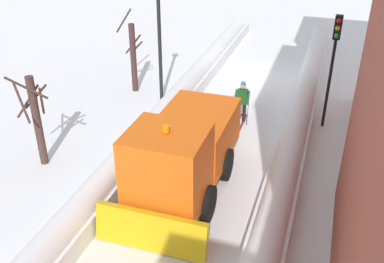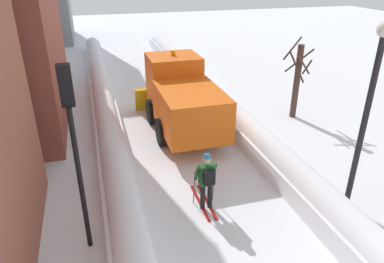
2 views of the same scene
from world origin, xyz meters
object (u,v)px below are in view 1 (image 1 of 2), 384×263
object	(u,v)px
plow_truck	(183,152)
street_lamp	(159,29)
skier	(242,99)
traffic_light_pole	(334,52)
bare_tree_near	(133,56)
bare_tree_mid	(36,118)

from	to	relation	value
plow_truck	street_lamp	size ratio (longest dim) A/B	1.13
skier	traffic_light_pole	xyz separation A→B (m)	(-3.31, -0.53, 2.24)
traffic_light_pole	bare_tree_near	size ratio (longest dim) A/B	1.22
traffic_light_pole	bare_tree_mid	size ratio (longest dim) A/B	1.31
traffic_light_pole	bare_tree_near	bearing A→B (deg)	-6.70
skier	street_lamp	xyz separation A→B (m)	(4.03, -1.03, 2.34)
plow_truck	skier	size ratio (longest dim) A/B	3.31
skier	traffic_light_pole	distance (m)	4.04
bare_tree_near	street_lamp	bearing A→B (deg)	160.88
street_lamp	bare_tree_mid	world-z (taller)	street_lamp
plow_truck	street_lamp	bearing A→B (deg)	-62.82
skier	street_lamp	bearing A→B (deg)	-14.29
plow_truck	traffic_light_pole	bearing A→B (deg)	-123.99
street_lamp	plow_truck	bearing A→B (deg)	117.18
bare_tree_near	bare_tree_mid	bearing A→B (deg)	86.70
bare_tree_mid	bare_tree_near	bearing A→B (deg)	-93.30
plow_truck	bare_tree_near	xyz separation A→B (m)	(4.92, -7.02, 0.25)
plow_truck	bare_tree_near	world-z (taller)	bare_tree_near
plow_truck	traffic_light_pole	distance (m)	7.42
traffic_light_pole	skier	bearing A→B (deg)	9.11
plow_truck	bare_tree_mid	bearing A→B (deg)	-0.23
street_lamp	bare_tree_mid	bearing A→B (deg)	72.73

